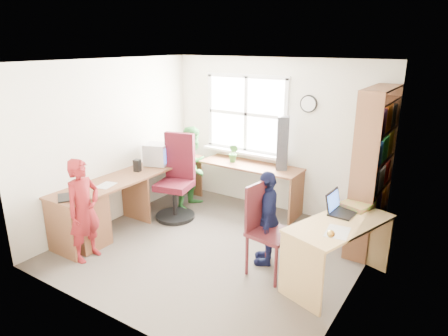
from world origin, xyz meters
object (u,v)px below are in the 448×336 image
right_desk (339,239)px  person_red (84,210)px  crt_monitor (157,154)px  person_green (194,167)px  potted_plant (233,153)px  laptop_right (339,208)px  bookshelf (372,174)px  wooden_chair (266,226)px  person_navy (267,218)px  cd_tower (283,144)px  laptop_left (71,194)px  l_desk (125,203)px  swivel_chair (177,182)px

right_desk → person_red: 3.03m
crt_monitor → person_green: size_ratio=0.32×
potted_plant → laptop_right: bearing=-26.7°
bookshelf → crt_monitor: (-3.13, -0.59, -0.08)m
wooden_chair → person_navy: person_navy is taller
crt_monitor → cd_tower: size_ratio=0.53×
laptop_left → person_red: bearing=26.9°
laptop_right → person_green: person_green is taller
laptop_right → potted_plant: (-2.06, 1.03, 0.10)m
l_desk → crt_monitor: bearing=101.2°
right_desk → crt_monitor: crt_monitor is taller
laptop_left → potted_plant: size_ratio=1.32×
crt_monitor → person_red: (0.28, -1.65, -0.28)m
right_desk → crt_monitor: 3.15m
right_desk → person_navy: size_ratio=1.20×
laptop_left → potted_plant: (0.91, 2.41, 0.10)m
wooden_chair → crt_monitor: (-2.30, 0.71, 0.34)m
right_desk → wooden_chair: size_ratio=1.30×
bookshelf → person_navy: (-0.92, -1.10, -0.41)m
person_red → wooden_chair: bearing=-68.1°
potted_plant → person_navy: person_navy is taller
swivel_chair → person_navy: 1.85m
crt_monitor → cd_tower: 1.96m
bookshelf → person_red: size_ratio=1.61×
right_desk → bookshelf: bookshelf is taller
laptop_right → wooden_chair: bearing=127.8°
right_desk → person_green: 2.85m
crt_monitor → swivel_chair: bearing=-24.8°
right_desk → swivel_chair: 2.70m
right_desk → person_red: size_ratio=1.08×
swivel_chair → crt_monitor: size_ratio=2.99×
potted_plant → wooden_chair: bearing=-47.6°
potted_plant → person_navy: 1.86m
bookshelf → potted_plant: (-2.21, 0.20, -0.10)m
swivel_chair → wooden_chair: bearing=-33.4°
wooden_chair → bookshelf: bearing=65.5°
laptop_right → potted_plant: size_ratio=1.22×
crt_monitor → person_red: person_red is taller
bookshelf → wooden_chair: size_ratio=1.93×
laptop_left → person_navy: (2.19, 1.10, -0.21)m
swivel_chair → laptop_left: size_ratio=3.24×
crt_monitor → potted_plant: bearing=21.8°
cd_tower → person_green: bearing=178.1°
laptop_left → potted_plant: bearing=103.8°
right_desk → potted_plant: potted_plant is taller
laptop_left → person_red: 0.31m
potted_plant → person_red: size_ratio=0.23×
potted_plant → bookshelf: bearing=-5.3°
l_desk → right_desk: (2.91, 0.39, 0.09)m
right_desk → laptop_right: size_ratio=3.83×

